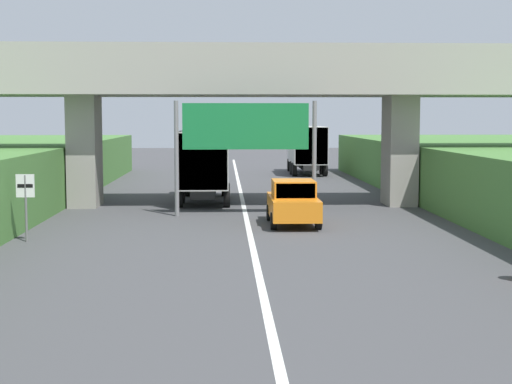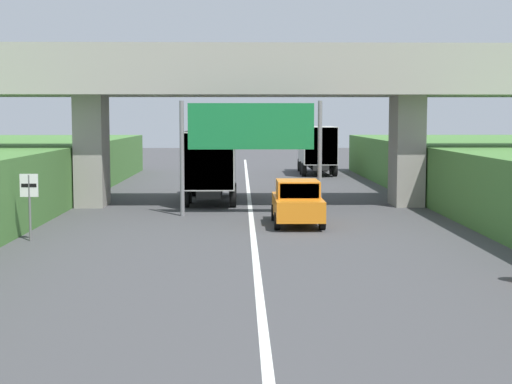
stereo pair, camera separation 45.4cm
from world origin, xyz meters
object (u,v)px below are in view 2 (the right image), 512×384
car_orange (297,203)px  speed_limit_sign (29,197)px  overhead_highway_sign (251,133)px  truck_silver (316,147)px  truck_yellow (211,162)px

car_orange → speed_limit_sign: bearing=-158.3°
overhead_highway_sign → car_orange: size_ratio=1.43×
overhead_highway_sign → speed_limit_sign: 10.05m
overhead_highway_sign → truck_silver: bearing=78.1°
overhead_highway_sign → car_orange: overhead_highway_sign is taller
speed_limit_sign → truck_silver: truck_silver is taller
overhead_highway_sign → truck_yellow: (-1.85, 5.38, -1.52)m
speed_limit_sign → car_orange: (9.12, 3.64, -0.62)m
overhead_highway_sign → speed_limit_sign: size_ratio=2.64×
truck_yellow → car_orange: (3.57, -8.25, -1.08)m
truck_silver → truck_yellow: bearing=-110.5°
truck_yellow → car_orange: truck_yellow is taller
truck_yellow → overhead_highway_sign: bearing=-71.0°
speed_limit_sign → overhead_highway_sign: bearing=41.3°
speed_limit_sign → truck_yellow: truck_yellow is taller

